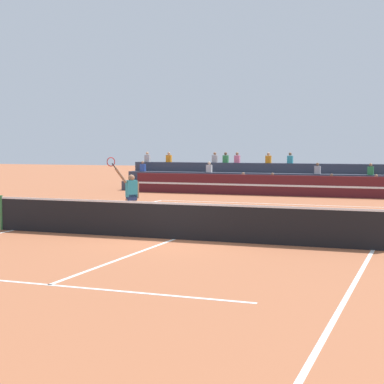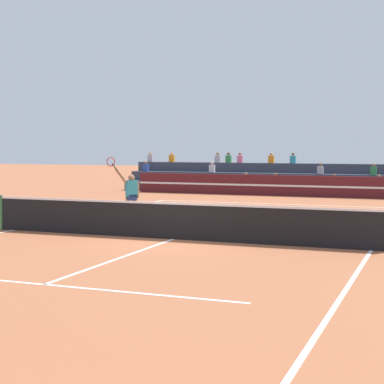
{
  "view_description": "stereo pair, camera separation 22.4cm",
  "coord_description": "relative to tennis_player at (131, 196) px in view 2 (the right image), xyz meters",
  "views": [
    {
      "loc": [
        6.85,
        -16.88,
        2.69
      ],
      "look_at": [
        -0.77,
        3.5,
        1.1
      ],
      "focal_mm": 60.0,
      "sensor_mm": 36.0,
      "label": 1
    },
    {
      "loc": [
        7.06,
        -16.8,
        2.69
      ],
      "look_at": [
        -0.77,
        3.5,
        1.1
      ],
      "focal_mm": 60.0,
      "sensor_mm": 36.0,
      "label": 2
    }
  ],
  "objects": [
    {
      "name": "bleacher_stand",
      "position": [
        2.6,
        16.7,
        -0.33
      ],
      "size": [
        20.97,
        2.85,
        2.28
      ],
      "color": "#383D4C",
      "rests_on": "ground"
    },
    {
      "name": "court_lines",
      "position": [
        2.59,
        -2.48,
        -0.98
      ],
      "size": [
        11.1,
        23.9,
        0.01
      ],
      "color": "white",
      "rests_on": "ground"
    },
    {
      "name": "ground_plane",
      "position": [
        2.59,
        -2.48,
        -0.98
      ],
      "size": [
        120.0,
        120.0,
        0.0
      ],
      "primitive_type": "plane",
      "color": "#AD603D"
    },
    {
      "name": "tennis_player",
      "position": [
        0.0,
        0.0,
        0.0
      ],
      "size": [
        0.81,
        1.07,
        2.36
      ],
      "color": "#9E7051",
      "rests_on": "ground"
    },
    {
      "name": "sponsor_banner_wall",
      "position": [
        2.59,
        14.16,
        -0.43
      ],
      "size": [
        18.0,
        0.26,
        1.1
      ],
      "color": "#51191E",
      "rests_on": "ground"
    },
    {
      "name": "tennis_net",
      "position": [
        2.59,
        -2.48,
        -0.44
      ],
      "size": [
        12.0,
        0.1,
        1.1
      ],
      "color": "#2D6B38",
      "rests_on": "ground"
    },
    {
      "name": "tennis_ball",
      "position": [
        6.45,
        4.08,
        -0.95
      ],
      "size": [
        0.07,
        0.07,
        0.07
      ],
      "primitive_type": "sphere",
      "color": "#C6DB33",
      "rests_on": "ground"
    }
  ]
}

